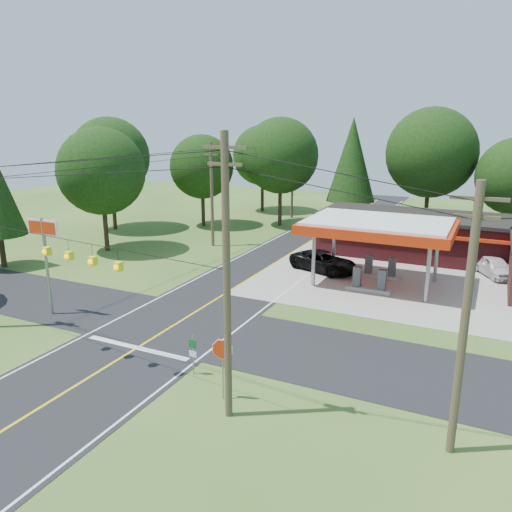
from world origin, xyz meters
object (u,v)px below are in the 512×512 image
at_px(sedan_car, 494,266).
at_px(big_stop_sign, 44,245).
at_px(gas_canopy, 378,228).
at_px(octagonal_stop_sign, 222,354).
at_px(suv_car, 324,262).

distance_m(sedan_car, big_stop_sign, 32.89).
xyz_separation_m(gas_canopy, octagonal_stop_sign, (-2.33, -19.01, -2.10)).
xyz_separation_m(gas_canopy, suv_car, (-4.50, 1.50, -3.47)).
bearing_deg(sedan_car, octagonal_stop_sign, -141.28).
xyz_separation_m(suv_car, big_stop_sign, (-12.50, -16.51, 3.74)).
bearing_deg(sedan_car, gas_canopy, -171.84).
bearing_deg(octagonal_stop_sign, big_stop_sign, 164.73).
bearing_deg(sedan_car, suv_car, 171.07).
bearing_deg(sedan_car, big_stop_sign, -168.78).
relative_size(big_stop_sign, octagonal_stop_sign, 2.16).
bearing_deg(gas_canopy, suv_car, 161.57).
distance_m(suv_car, big_stop_sign, 21.04).
relative_size(suv_car, octagonal_stop_sign, 2.00).
height_order(gas_canopy, suv_car, gas_canopy).
bearing_deg(gas_canopy, sedan_car, 37.02).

